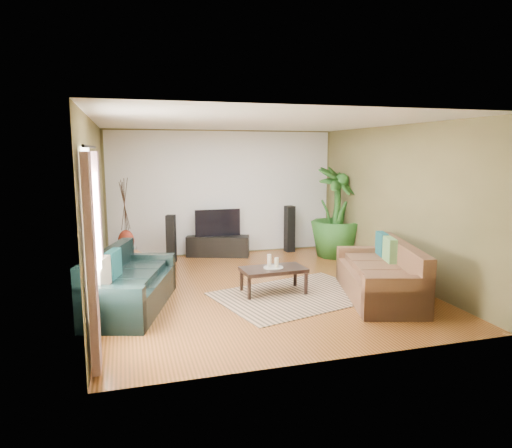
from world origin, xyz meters
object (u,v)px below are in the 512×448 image
object	(u,v)px
speaker_left	(171,239)
potted_plant	(336,212)
coffee_table	(273,280)
speaker_right	(289,229)
side_table	(127,270)
tv_stand	(218,246)
vase	(126,241)
pedestal	(127,257)
sofa_right	(379,271)
television	(218,223)
sofa_left	(132,280)

from	to	relation	value
speaker_left	potted_plant	xyz separation A→B (m)	(3.45, -0.46, 0.47)
coffee_table	speaker_right	size ratio (longest dim) A/B	0.97
side_table	tv_stand	bearing A→B (deg)	41.92
potted_plant	vase	world-z (taller)	potted_plant
vase	tv_stand	bearing A→B (deg)	8.59
speaker_left	pedestal	world-z (taller)	speaker_left
sofa_right	tv_stand	xyz separation A→B (m)	(-1.82, 3.48, -0.20)
sofa_right	pedestal	world-z (taller)	sofa_right
coffee_table	television	xyz separation A→B (m)	(-0.33, 2.80, 0.53)
sofa_left	potted_plant	world-z (taller)	potted_plant
speaker_right	sofa_right	bearing A→B (deg)	-93.63
sofa_left	sofa_right	size ratio (longest dim) A/B	0.97
speaker_left	speaker_right	world-z (taller)	speaker_right
sofa_right	pedestal	xyz separation A→B (m)	(-3.73, 3.19, -0.25)
sofa_right	television	size ratio (longest dim) A/B	2.12
potted_plant	vase	bearing A→B (deg)	174.18
sofa_right	pedestal	distance (m)	4.91
tv_stand	television	world-z (taller)	television
coffee_table	speaker_left	size ratio (longest dim) A/B	1.04
speaker_right	pedestal	size ratio (longest dim) A/B	3.05
speaker_left	vase	size ratio (longest dim) A/B	2.23
tv_stand	potted_plant	size ratio (longest dim) A/B	0.69
sofa_right	speaker_left	xyz separation A→B (m)	(-2.84, 3.21, 0.06)
speaker_right	coffee_table	bearing A→B (deg)	-121.62
pedestal	speaker_right	bearing A→B (deg)	4.64
speaker_left	side_table	distance (m)	1.70
sofa_right	television	bearing A→B (deg)	-136.47
vase	side_table	world-z (taller)	vase
sofa_left	sofa_right	world-z (taller)	same
speaker_right	potted_plant	world-z (taller)	potted_plant
sofa_right	potted_plant	distance (m)	2.86
sofa_right	television	distance (m)	3.94
coffee_table	potted_plant	bearing A→B (deg)	41.76
sofa_right	speaker_left	distance (m)	4.29
speaker_left	pedestal	size ratio (longest dim) A/B	2.85
sofa_right	pedestal	size ratio (longest dim) A/B	6.07
potted_plant	vase	size ratio (longest dim) A/B	4.40
sofa_left	speaker_right	distance (m)	4.56
speaker_left	potted_plant	bearing A→B (deg)	11.52
speaker_left	pedestal	bearing A→B (deg)	-159.49
sofa_left	side_table	bearing A→B (deg)	20.12
potted_plant	tv_stand	bearing A→B (deg)	163.30
speaker_left	sofa_right	bearing A→B (deg)	-29.32
speaker_right	vase	size ratio (longest dim) A/B	2.38
coffee_table	pedestal	distance (m)	3.37
television	pedestal	size ratio (longest dim) A/B	2.87
pedestal	vase	xyz separation A→B (m)	(0.00, 0.00, 0.33)
coffee_table	side_table	size ratio (longest dim) A/B	1.87
sofa_right	side_table	xyz separation A→B (m)	(-3.73, 1.77, -0.15)
sofa_right	tv_stand	distance (m)	3.93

